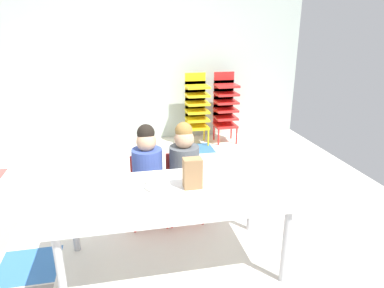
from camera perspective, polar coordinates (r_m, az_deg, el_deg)
ground_plane at (r=3.27m, az=-7.91°, el=-12.62°), size 5.30×4.95×0.02m
back_wall at (r=5.28m, az=-10.46°, el=13.84°), size 5.30×0.10×2.48m
craft_table at (r=2.45m, az=-3.33°, el=-8.91°), size 1.61×0.77×0.61m
seated_child_near_camera at (r=2.99m, az=-7.39°, el=-3.61°), size 0.32×0.31×0.92m
seated_child_middle_seat at (r=3.03m, az=-1.31°, el=-3.16°), size 0.34×0.34×0.92m
kid_chair_yellow_stack at (r=5.09m, az=0.76°, el=6.39°), size 0.32×0.30×1.04m
kid_chair_red_stack at (r=5.20m, az=5.50°, el=6.58°), size 0.32×0.30×1.04m
paper_bag_brown at (r=2.43m, az=0.08°, el=-4.84°), size 0.13×0.09×0.22m
paper_plate_near_edge at (r=2.54m, az=-6.48°, el=-6.50°), size 0.18×0.18×0.01m
paper_plate_center_table at (r=2.45m, az=-10.91°, el=-7.78°), size 0.18×0.18×0.01m
donut_powdered_on_plate at (r=2.53m, az=-6.49°, el=-6.12°), size 0.11×0.11×0.03m
donut_powdered_loose at (r=2.46m, az=-6.61°, el=-7.07°), size 0.10×0.10×0.03m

